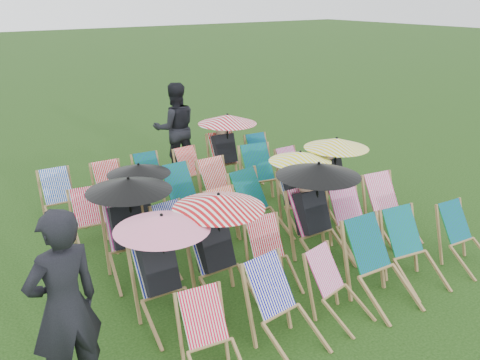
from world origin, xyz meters
TOP-DOWN VIEW (x-y plane):
  - ground at (0.00, 0.00)m, footprint 100.00×100.00m
  - deckchair_0 at (-2.07, -2.24)m, footprint 0.65×0.83m
  - deckchair_1 at (-1.16, -2.27)m, footprint 0.71×0.92m
  - deckchair_2 at (-0.30, -2.23)m, footprint 0.68×0.84m
  - deckchair_3 at (0.38, -2.27)m, footprint 0.71×0.96m
  - deckchair_4 at (1.10, -2.20)m, footprint 0.74×0.94m
  - deckchair_5 at (2.10, -2.32)m, footprint 0.62×0.82m
  - deckchair_6 at (-2.01, -1.11)m, footprint 1.11×1.15m
  - deckchair_7 at (-1.19, -1.04)m, footprint 1.15×1.19m
  - deckchair_8 at (-0.46, -1.17)m, footprint 0.69×0.87m
  - deckchair_9 at (0.52, -0.98)m, footprint 1.20×1.24m
  - deckchair_10 at (1.22, -1.03)m, footprint 0.74×0.93m
  - deckchair_11 at (1.97, -1.10)m, footprint 0.74×0.95m
  - deckchair_12 at (-1.86, 0.15)m, footprint 1.15×1.22m
  - deckchair_13 at (-1.19, 0.02)m, footprint 0.62×0.82m
  - deckchair_14 at (-0.30, 0.01)m, footprint 0.58×0.80m
  - deckchair_15 at (0.30, 0.10)m, footprint 0.79×1.01m
  - deckchair_16 at (1.14, 0.14)m, footprint 1.03×1.09m
  - deckchair_17 at (1.96, 0.14)m, footprint 1.11×1.18m
  - deckchair_18 at (-2.00, 1.24)m, footprint 0.67×0.85m
  - deckchair_19 at (-1.23, 1.19)m, footprint 0.98×1.03m
  - deckchair_20 at (-0.38, 1.22)m, footprint 0.66×0.90m
  - deckchair_21 at (0.30, 1.16)m, footprint 0.63×0.88m
  - deckchair_22 at (1.20, 1.17)m, footprint 0.83×1.04m
  - deckchair_23 at (2.01, 1.21)m, footprint 0.58×0.80m
  - deckchair_24 at (-2.10, 2.39)m, footprint 0.62×0.84m
  - deckchair_25 at (-1.23, 2.28)m, footprint 0.62×0.84m
  - deckchair_26 at (-0.41, 2.42)m, footprint 0.61×0.82m
  - deckchair_27 at (0.45, 2.37)m, footprint 0.60×0.81m
  - deckchair_28 at (1.29, 2.49)m, footprint 1.17×1.24m
  - deckchair_29 at (2.10, 2.35)m, footprint 0.64×0.84m
  - person_left at (-3.31, -1.67)m, footprint 0.77×0.57m
  - person_rear at (0.78, 3.71)m, footprint 1.09×0.95m

SIDE VIEW (x-z plane):
  - ground at x=0.00m, z-range 0.00..0.00m
  - deckchair_2 at x=-0.30m, z-range 0.00..0.81m
  - deckchair_0 at x=-2.07m, z-range 0.00..0.83m
  - deckchair_13 at x=-1.19m, z-range 0.00..0.84m
  - deckchair_27 at x=0.45m, z-range 0.00..0.84m
  - deckchair_23 at x=2.01m, z-range 0.00..0.85m
  - deckchair_8 at x=-0.46m, z-range 0.00..0.85m
  - deckchair_5 at x=2.10m, z-range 0.00..0.85m
  - deckchair_26 at x=-0.41m, z-range 0.00..0.86m
  - deckchair_18 at x=-2.00m, z-range 0.00..0.86m
  - deckchair_29 at x=2.10m, z-range 0.00..0.86m
  - deckchair_14 at x=-0.30m, z-range 0.00..0.86m
  - deckchair_25 at x=-1.23m, z-range 0.00..0.88m
  - deckchair_24 at x=-2.10m, z-range 0.00..0.88m
  - deckchair_10 at x=1.22m, z-range 0.00..0.92m
  - deckchair_1 at x=-1.16m, z-range 0.00..0.94m
  - deckchair_21 at x=0.30m, z-range 0.00..0.94m
  - deckchair_4 at x=1.10m, z-range 0.00..0.94m
  - deckchair_20 at x=-0.38m, z-range 0.00..0.95m
  - deckchair_11 at x=1.97m, z-range 0.00..0.95m
  - deckchair_3 at x=0.38m, z-range 0.00..1.01m
  - deckchair_15 at x=0.30m, z-range 0.00..1.01m
  - deckchair_22 at x=1.20m, z-range 0.00..1.02m
  - deckchair_19 at x=-1.23m, z-range 0.03..1.20m
  - deckchair_16 at x=1.14m, z-range 0.03..1.25m
  - deckchair_6 at x=-2.01m, z-range 0.04..1.35m
  - deckchair_17 at x=1.96m, z-range 0.04..1.36m
  - deckchair_7 at x=-1.19m, z-range 0.04..1.40m
  - deckchair_12 at x=-1.86m, z-range 0.04..1.40m
  - deckchair_28 at x=1.29m, z-range 0.04..1.43m
  - deckchair_9 at x=0.52m, z-range 0.04..1.46m
  - person_rear at x=0.78m, z-range 0.00..1.93m
  - person_left at x=-3.31m, z-range 0.00..1.94m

